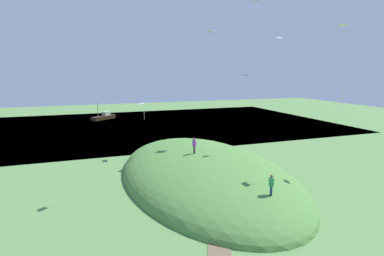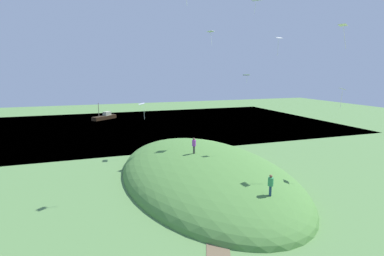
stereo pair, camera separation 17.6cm
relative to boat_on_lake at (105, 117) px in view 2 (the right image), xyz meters
name	(u,v)px [view 2 (the right image)]	position (x,y,z in m)	size (l,w,h in m)	color
ground_plane	(207,158)	(41.87, 11.16, -0.62)	(160.00, 160.00, 0.00)	#568145
lake_water	(158,125)	(12.09, 11.16, -0.82)	(49.67, 80.00, 0.40)	#344C75
grass_hill	(203,177)	(49.19, 7.69, -0.62)	(31.95, 17.99, 6.34)	#4D803A
boat_on_lake	(105,117)	(0.00, 0.00, 0.00)	(5.71, 6.40, 4.37)	black
person_near_shore	(194,144)	(50.00, 6.27, 3.62)	(0.49, 0.49, 1.77)	#383732
person_with_child	(271,183)	(60.86, 8.92, 2.61)	(0.56, 0.56, 1.78)	navy
kite_1	(246,75)	(37.86, 19.36, 10.88)	(1.10, 1.24, 1.32)	white
kite_2	(211,32)	(43.59, 10.83, 16.35)	(1.17, 1.19, 1.85)	white
kite_3	(142,105)	(38.68, 2.68, 6.93)	(1.20, 0.88, 2.27)	white
kite_4	(343,27)	(58.71, 17.15, 15.28)	(0.85, 0.71, 2.16)	#F2DDD1
kite_5	(342,90)	(58.25, 18.15, 9.67)	(0.91, 0.81, 1.93)	white
kite_6	(279,40)	(51.41, 15.62, 14.87)	(0.49, 0.71, 1.98)	silver
kite_7	(256,1)	(46.27, 15.69, 19.92)	(1.45, 1.38, 1.70)	silver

